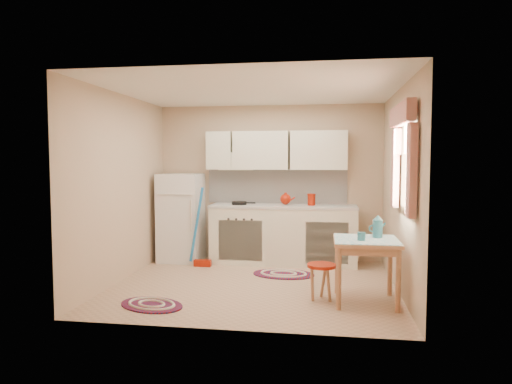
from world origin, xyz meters
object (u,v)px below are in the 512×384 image
at_px(base_cabinets, 283,235).
at_px(table, 366,271).
at_px(stool, 321,282).
at_px(fridge, 181,217).

relative_size(base_cabinets, table, 3.12).
distance_m(base_cabinets, stool, 1.93).
bearing_deg(fridge, table, -32.96).
xyz_separation_m(fridge, stool, (2.25, -1.77, -0.49)).
bearing_deg(fridge, base_cabinets, 1.74).
relative_size(table, stool, 1.71).
relative_size(base_cabinets, stool, 5.36).
bearing_deg(table, fridge, 147.04).
xyz_separation_m(base_cabinets, table, (1.10, -1.83, -0.08)).
relative_size(fridge, stool, 3.33).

